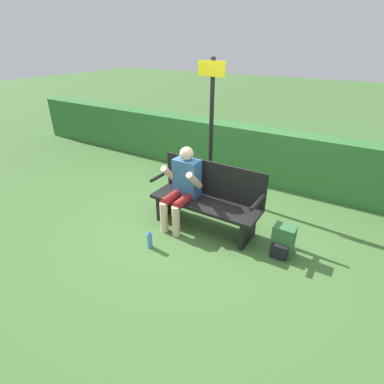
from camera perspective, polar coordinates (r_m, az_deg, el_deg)
The scene contains 7 objects.
ground_plane at distance 4.45m, azimuth 2.34°, elevation -6.62°, with size 40.00×40.00×0.00m, color #426B33.
hedge_back at distance 5.88m, azimuth 12.35°, elevation 7.00°, with size 12.00×0.44×1.01m.
park_bench at distance 4.28m, azimuth 2.96°, elevation -1.12°, with size 1.59×0.51×0.94m.
person_seated at distance 4.25m, azimuth -1.77°, elevation 1.42°, with size 0.50×0.61×1.16m.
backpack at distance 3.99m, azimuth 16.88°, elevation -9.00°, with size 0.27×0.25×0.41m.
water_bottle at distance 4.02m, azimuth -8.05°, elevation -9.05°, with size 0.07×0.07×0.25m.
signpost at distance 4.94m, azimuth 3.67°, elevation 13.29°, with size 0.45×0.09×2.24m.
Camera 1 is at (1.81, -3.23, 2.47)m, focal length 28.00 mm.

